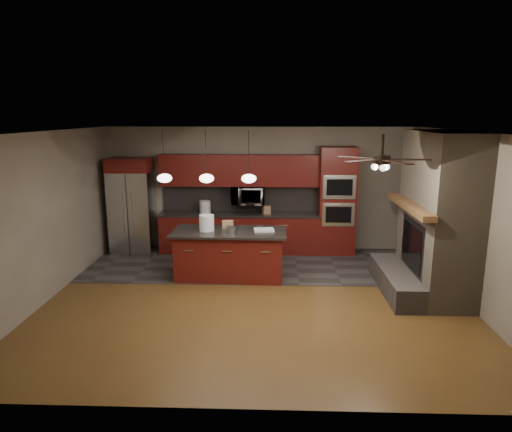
{
  "coord_description": "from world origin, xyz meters",
  "views": [
    {
      "loc": [
        0.26,
        -7.28,
        3.07
      ],
      "look_at": [
        -0.02,
        0.6,
        1.31
      ],
      "focal_mm": 32.0,
      "sensor_mm": 36.0,
      "label": 1
    }
  ],
  "objects_px": {
    "counter_box": "(266,210)",
    "refrigerator": "(132,206)",
    "oven_tower": "(337,201)",
    "counter_bucket": "(205,207)",
    "paint_can": "(231,230)",
    "paint_tray": "(264,230)",
    "white_bucket": "(207,223)",
    "microwave": "(248,195)",
    "cardboard_box": "(228,224)",
    "kitchen_island": "(230,254)"
  },
  "relations": [
    {
      "from": "oven_tower",
      "to": "counter_bucket",
      "type": "distance_m",
      "value": 2.94
    },
    {
      "from": "oven_tower",
      "to": "white_bucket",
      "type": "xyz_separation_m",
      "value": [
        -2.66,
        -1.67,
        -0.12
      ]
    },
    {
      "from": "oven_tower",
      "to": "microwave",
      "type": "bearing_deg",
      "value": 178.34
    },
    {
      "from": "paint_can",
      "to": "refrigerator",
      "type": "bearing_deg",
      "value": 143.12
    },
    {
      "from": "white_bucket",
      "to": "microwave",
      "type": "bearing_deg",
      "value": 68.21
    },
    {
      "from": "microwave",
      "to": "counter_box",
      "type": "bearing_deg",
      "value": -13.5
    },
    {
      "from": "refrigerator",
      "to": "paint_can",
      "type": "bearing_deg",
      "value": -36.88
    },
    {
      "from": "microwave",
      "to": "kitchen_island",
      "type": "relative_size",
      "value": 0.34
    },
    {
      "from": "microwave",
      "to": "paint_tray",
      "type": "height_order",
      "value": "microwave"
    },
    {
      "from": "white_bucket",
      "to": "cardboard_box",
      "type": "height_order",
      "value": "white_bucket"
    },
    {
      "from": "cardboard_box",
      "to": "paint_tray",
      "type": "bearing_deg",
      "value": -23.37
    },
    {
      "from": "counter_box",
      "to": "paint_can",
      "type": "bearing_deg",
      "value": -128.83
    },
    {
      "from": "refrigerator",
      "to": "counter_bucket",
      "type": "relative_size",
      "value": 7.75
    },
    {
      "from": "paint_tray",
      "to": "oven_tower",
      "type": "bearing_deg",
      "value": 38.87
    },
    {
      "from": "paint_can",
      "to": "paint_tray",
      "type": "distance_m",
      "value": 0.64
    },
    {
      "from": "white_bucket",
      "to": "counter_bucket",
      "type": "height_order",
      "value": "white_bucket"
    },
    {
      "from": "white_bucket",
      "to": "paint_can",
      "type": "xyz_separation_m",
      "value": [
        0.47,
        -0.19,
        -0.09
      ]
    },
    {
      "from": "paint_tray",
      "to": "microwave",
      "type": "bearing_deg",
      "value": 95.69
    },
    {
      "from": "cardboard_box",
      "to": "counter_box",
      "type": "relative_size",
      "value": 1.19
    },
    {
      "from": "oven_tower",
      "to": "counter_box",
      "type": "xyz_separation_m",
      "value": [
        -1.56,
        -0.04,
        -0.2
      ]
    },
    {
      "from": "counter_box",
      "to": "counter_bucket",
      "type": "bearing_deg",
      "value": 158.42
    },
    {
      "from": "microwave",
      "to": "paint_can",
      "type": "relative_size",
      "value": 3.89
    },
    {
      "from": "paint_can",
      "to": "paint_tray",
      "type": "xyz_separation_m",
      "value": [
        0.61,
        0.21,
        -0.04
      ]
    },
    {
      "from": "refrigerator",
      "to": "oven_tower",
      "type": "bearing_deg",
      "value": 0.93
    },
    {
      "from": "refrigerator",
      "to": "kitchen_island",
      "type": "relative_size",
      "value": 0.99
    },
    {
      "from": "oven_tower",
      "to": "cardboard_box",
      "type": "bearing_deg",
      "value": -148.21
    },
    {
      "from": "counter_bucket",
      "to": "paint_can",
      "type": "bearing_deg",
      "value": -68.16
    },
    {
      "from": "refrigerator",
      "to": "counter_box",
      "type": "bearing_deg",
      "value": 0.59
    },
    {
      "from": "cardboard_box",
      "to": "microwave",
      "type": "bearing_deg",
      "value": 71.97
    },
    {
      "from": "paint_can",
      "to": "paint_tray",
      "type": "bearing_deg",
      "value": 19.03
    },
    {
      "from": "oven_tower",
      "to": "paint_tray",
      "type": "relative_size",
      "value": 6.45
    },
    {
      "from": "counter_bucket",
      "to": "counter_box",
      "type": "relative_size",
      "value": 1.53
    },
    {
      "from": "oven_tower",
      "to": "refrigerator",
      "type": "distance_m",
      "value": 4.57
    },
    {
      "from": "oven_tower",
      "to": "counter_box",
      "type": "bearing_deg",
      "value": -178.43
    },
    {
      "from": "cardboard_box",
      "to": "counter_bucket",
      "type": "relative_size",
      "value": 0.77
    },
    {
      "from": "oven_tower",
      "to": "counter_box",
      "type": "height_order",
      "value": "oven_tower"
    },
    {
      "from": "oven_tower",
      "to": "kitchen_island",
      "type": "relative_size",
      "value": 1.1
    },
    {
      "from": "counter_box",
      "to": "cardboard_box",
      "type": "bearing_deg",
      "value": -137.57
    },
    {
      "from": "counter_bucket",
      "to": "cardboard_box",
      "type": "bearing_deg",
      "value": -65.67
    },
    {
      "from": "microwave",
      "to": "cardboard_box",
      "type": "distance_m",
      "value": 1.54
    },
    {
      "from": "oven_tower",
      "to": "paint_tray",
      "type": "xyz_separation_m",
      "value": [
        -1.59,
        -1.64,
        -0.25
      ]
    },
    {
      "from": "cardboard_box",
      "to": "paint_can",
      "type": "bearing_deg",
      "value": -82.84
    },
    {
      "from": "counter_box",
      "to": "refrigerator",
      "type": "bearing_deg",
      "value": 161.08
    },
    {
      "from": "white_bucket",
      "to": "cardboard_box",
      "type": "relative_size",
      "value": 1.41
    },
    {
      "from": "oven_tower",
      "to": "paint_can",
      "type": "xyz_separation_m",
      "value": [
        -2.19,
        -1.85,
        -0.21
      ]
    },
    {
      "from": "cardboard_box",
      "to": "counter_bucket",
      "type": "height_order",
      "value": "counter_bucket"
    },
    {
      "from": "white_bucket",
      "to": "paint_tray",
      "type": "height_order",
      "value": "white_bucket"
    },
    {
      "from": "cardboard_box",
      "to": "counter_box",
      "type": "height_order",
      "value": "counter_box"
    },
    {
      "from": "paint_can",
      "to": "paint_tray",
      "type": "height_order",
      "value": "paint_can"
    },
    {
      "from": "microwave",
      "to": "counter_box",
      "type": "distance_m",
      "value": 0.53
    }
  ]
}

